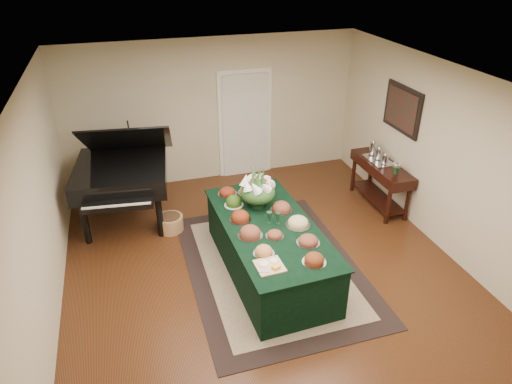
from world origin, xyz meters
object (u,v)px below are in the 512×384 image
object	(u,v)px
grand_piano	(122,172)
mahogany_sideboard	(381,173)
buffet_table	(269,248)
floral_centerpiece	(258,188)

from	to	relation	value
grand_piano	mahogany_sideboard	distance (m)	4.36
mahogany_sideboard	buffet_table	bearing A→B (deg)	-153.58
grand_piano	mahogany_sideboard	bearing A→B (deg)	-10.47
buffet_table	floral_centerpiece	size ratio (longest dim) A/B	4.97
buffet_table	grand_piano	xyz separation A→B (m)	(-1.83, 2.01, 0.49)
grand_piano	mahogany_sideboard	world-z (taller)	grand_piano
mahogany_sideboard	floral_centerpiece	bearing A→B (deg)	-163.98
buffet_table	mahogany_sideboard	size ratio (longest dim) A/B	1.79
grand_piano	floral_centerpiece	bearing A→B (deg)	-39.33
mahogany_sideboard	grand_piano	bearing A→B (deg)	169.53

